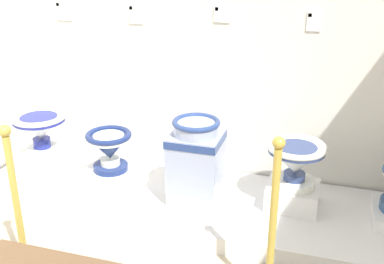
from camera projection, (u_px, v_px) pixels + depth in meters
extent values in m
cube|color=silver|center=(221.00, 0.00, 3.38)|extent=(4.24, 0.06, 2.84)
cube|color=white|center=(200.00, 204.00, 3.45)|extent=(3.28, 0.92, 0.12)
cube|color=white|center=(44.00, 162.00, 3.78)|extent=(0.38, 0.35, 0.15)
cylinder|color=white|center=(43.00, 150.00, 3.74)|extent=(0.26, 0.26, 0.05)
cylinder|color=navy|center=(42.00, 143.00, 3.71)|extent=(0.13, 0.13, 0.07)
cone|color=white|center=(40.00, 128.00, 3.66)|extent=(0.40, 0.40, 0.18)
cylinder|color=navy|center=(39.00, 119.00, 3.64)|extent=(0.39, 0.39, 0.03)
torus|color=white|center=(39.00, 117.00, 3.63)|extent=(0.41, 0.41, 0.04)
cylinder|color=navy|center=(39.00, 117.00, 3.63)|extent=(0.28, 0.28, 0.01)
cube|color=white|center=(111.00, 177.00, 3.56)|extent=(0.37, 0.40, 0.13)
cylinder|color=navy|center=(111.00, 167.00, 3.53)|extent=(0.25, 0.25, 0.04)
cylinder|color=white|center=(110.00, 161.00, 3.51)|extent=(0.14, 0.14, 0.05)
cone|color=navy|center=(109.00, 147.00, 3.47)|extent=(0.32, 0.32, 0.18)
cylinder|color=white|center=(109.00, 138.00, 3.44)|extent=(0.31, 0.31, 0.03)
torus|color=navy|center=(108.00, 135.00, 3.43)|extent=(0.33, 0.33, 0.04)
cylinder|color=white|center=(109.00, 136.00, 3.43)|extent=(0.22, 0.22, 0.01)
cube|color=white|center=(196.00, 193.00, 3.38)|extent=(0.33, 0.32, 0.10)
cube|color=#A1AED1|center=(196.00, 161.00, 3.28)|extent=(0.34, 0.32, 0.40)
cube|color=navy|center=(196.00, 139.00, 3.22)|extent=(0.35, 0.33, 0.05)
cylinder|color=#A1AED1|center=(196.00, 128.00, 3.19)|extent=(0.30, 0.30, 0.09)
torus|color=navy|center=(196.00, 122.00, 3.17)|extent=(0.32, 0.32, 0.04)
cube|color=white|center=(292.00, 195.00, 3.29)|extent=(0.35, 0.32, 0.15)
cylinder|color=white|center=(294.00, 182.00, 3.25)|extent=(0.29, 0.29, 0.05)
cylinder|color=navy|center=(294.00, 176.00, 3.24)|extent=(0.15, 0.15, 0.05)
cone|color=white|center=(296.00, 160.00, 3.19)|extent=(0.39, 0.39, 0.19)
cylinder|color=navy|center=(297.00, 149.00, 3.16)|extent=(0.38, 0.38, 0.03)
torus|color=white|center=(297.00, 147.00, 3.15)|extent=(0.39, 0.39, 0.04)
cylinder|color=navy|center=(297.00, 147.00, 3.16)|extent=(0.27, 0.27, 0.01)
cube|color=white|center=(63.00, 11.00, 3.73)|extent=(0.14, 0.01, 0.15)
cube|color=#5B9E4C|center=(58.00, 4.00, 3.73)|extent=(0.02, 0.01, 0.02)
cube|color=white|center=(136.00, 14.00, 3.57)|extent=(0.11, 0.01, 0.14)
cube|color=#5B9E4C|center=(131.00, 8.00, 3.56)|extent=(0.02, 0.01, 0.02)
cube|color=white|center=(222.00, 14.00, 3.38)|extent=(0.12, 0.01, 0.11)
cube|color=#386BAD|center=(217.00, 9.00, 3.38)|extent=(0.02, 0.01, 0.02)
cube|color=white|center=(314.00, 21.00, 3.21)|extent=(0.09, 0.01, 0.13)
cube|color=#386BAD|center=(310.00, 15.00, 3.21)|extent=(0.02, 0.01, 0.02)
cylinder|color=gold|center=(18.00, 211.00, 2.60)|extent=(0.04, 0.04, 0.88)
sphere|color=gold|center=(5.00, 131.00, 2.42)|extent=(0.06, 0.06, 0.06)
cylinder|color=gold|center=(272.00, 228.00, 2.44)|extent=(0.04, 0.04, 0.89)
sphere|color=gold|center=(279.00, 143.00, 2.25)|extent=(0.06, 0.06, 0.06)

